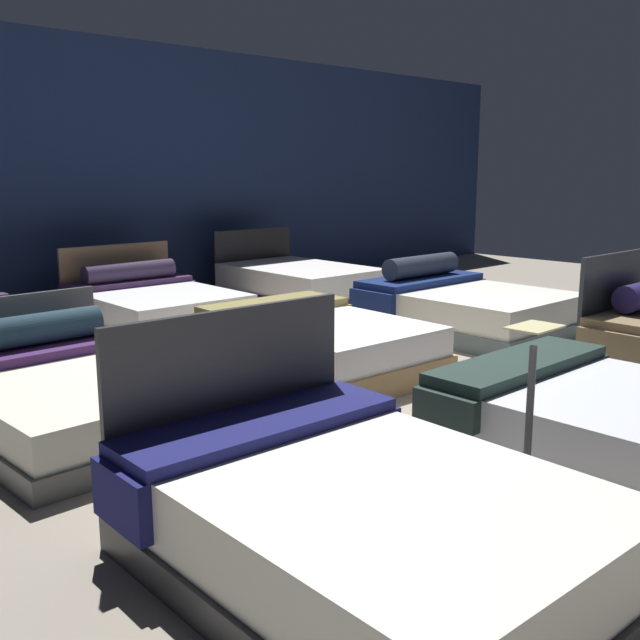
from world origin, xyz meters
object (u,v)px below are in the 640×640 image
(bed_0, at_px, (359,522))
(bed_8, at_px, (298,283))
(price_sign, at_px, (528,442))
(bed_7, at_px, (153,305))
(bed_1, at_px, (606,419))
(bed_5, at_px, (464,308))
(bed_3, at_px, (66,393))
(bed_4, at_px, (317,344))

(bed_0, relative_size, bed_8, 1.01)
(bed_0, height_order, price_sign, bed_0)
(bed_0, bearing_deg, bed_7, 70.13)
(bed_0, xyz_separation_m, price_sign, (1.10, -0.18, 0.13))
(bed_1, bearing_deg, bed_0, 179.05)
(bed_0, xyz_separation_m, bed_5, (4.59, 2.68, 0.00))
(price_sign, bearing_deg, bed_0, 170.70)
(bed_3, height_order, price_sign, price_sign)
(bed_0, height_order, bed_3, bed_0)
(bed_1, xyz_separation_m, bed_3, (-2.31, 2.89, 0.02))
(bed_3, bearing_deg, bed_0, -89.71)
(price_sign, bearing_deg, bed_4, 67.77)
(bed_1, distance_m, price_sign, 1.19)
(bed_3, relative_size, price_sign, 2.07)
(bed_1, bearing_deg, price_sign, -173.77)
(bed_5, xyz_separation_m, price_sign, (-3.48, -2.86, 0.13))
(bed_0, height_order, bed_4, bed_0)
(bed_0, distance_m, bed_4, 3.48)
(bed_1, relative_size, bed_5, 0.93)
(bed_4, distance_m, bed_7, 2.79)
(bed_8, bearing_deg, bed_1, -110.94)
(bed_3, height_order, bed_5, bed_3)
(bed_3, xyz_separation_m, bed_8, (4.61, 2.62, 0.01))
(bed_0, bearing_deg, bed_1, 0.91)
(bed_0, distance_m, bed_1, 2.27)
(bed_3, height_order, bed_8, bed_8)
(bed_0, bearing_deg, bed_3, 93.45)
(bed_4, xyz_separation_m, bed_5, (2.33, 0.04, 0.02))
(bed_5, bearing_deg, price_sign, -139.80)
(bed_5, xyz_separation_m, bed_7, (-2.33, 2.75, -0.03))
(bed_1, bearing_deg, bed_7, 90.97)
(bed_5, height_order, bed_8, bed_8)
(bed_7, bearing_deg, bed_3, -129.42)
(bed_1, distance_m, bed_4, 2.72)
(bed_0, height_order, bed_5, bed_0)
(bed_1, distance_m, bed_8, 5.97)
(bed_3, xyz_separation_m, bed_7, (2.29, 2.61, 0.00))
(bed_8, relative_size, price_sign, 2.14)
(bed_1, relative_size, bed_8, 0.91)
(bed_1, height_order, bed_5, bed_5)
(price_sign, bearing_deg, bed_3, 110.82)
(bed_3, bearing_deg, bed_5, -2.20)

